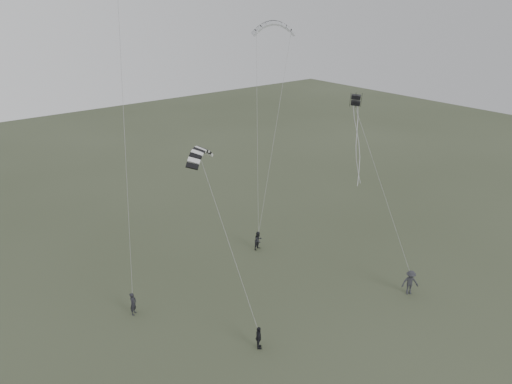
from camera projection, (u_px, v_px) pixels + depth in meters
ground at (294, 319)px, 33.04m from camera, size 140.00×140.00×0.00m
flyer_left at (133, 304)px, 33.26m from camera, size 0.70×0.67×1.61m
flyer_right at (258, 240)px, 41.72m from camera, size 0.88×0.75×1.59m
flyer_center at (259, 338)px, 30.05m from camera, size 0.82×0.93×1.51m
flyer_far at (410, 282)px, 35.45m from camera, size 1.38×1.25×1.86m
kite_pale_large at (274, 23)px, 40.93m from camera, size 3.61×2.99×1.66m
kite_striped at (200, 150)px, 29.83m from camera, size 2.94×2.58×1.32m
kite_box at (356, 100)px, 36.41m from camera, size 0.96×0.97×0.77m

